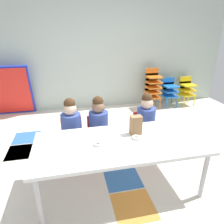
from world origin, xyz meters
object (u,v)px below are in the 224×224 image
(kid_chair_blue_stack, at_px, (169,90))
(donut_powdered_loose, at_px, (136,137))
(paper_plate_center_table, at_px, (72,145))
(donut_powdered_on_plate, at_px, (98,144))
(seated_child_near_camera, at_px, (71,125))
(craft_table, at_px, (120,145))
(kid_chair_yellow_stack, at_px, (187,89))
(seated_child_far_right, at_px, (146,118))
(seated_child_middle_seat, at_px, (99,122))
(kid_chair_orange_stack, at_px, (153,86))
(paper_plate_near_edge, at_px, (98,145))
(folded_activity_table, at_px, (9,91))
(paper_bag_brown, at_px, (136,125))

(kid_chair_blue_stack, distance_m, donut_powdered_loose, 2.95)
(paper_plate_center_table, distance_m, donut_powdered_on_plate, 0.28)
(seated_child_near_camera, distance_m, donut_powdered_loose, 0.93)
(craft_table, distance_m, seated_child_near_camera, 0.82)
(kid_chair_yellow_stack, distance_m, paper_plate_center_table, 3.73)
(seated_child_far_right, bearing_deg, kid_chair_blue_stack, 53.82)
(seated_child_middle_seat, distance_m, kid_chair_orange_stack, 2.39)
(donut_powdered_on_plate, bearing_deg, paper_plate_center_table, 165.59)
(kid_chair_yellow_stack, bearing_deg, donut_powdered_loose, -131.54)
(kid_chair_yellow_stack, relative_size, paper_plate_near_edge, 3.78)
(seated_child_near_camera, bearing_deg, kid_chair_yellow_stack, 32.41)
(craft_table, xyz_separation_m, kid_chair_yellow_stack, (2.33, 2.44, -0.16))
(kid_chair_orange_stack, bearing_deg, craft_table, -120.31)
(kid_chair_blue_stack, distance_m, kid_chair_yellow_stack, 0.47)
(seated_child_far_right, height_order, kid_chair_yellow_stack, seated_child_far_right)
(craft_table, height_order, donut_powdered_loose, donut_powdered_loose)
(kid_chair_yellow_stack, height_order, folded_activity_table, folded_activity_table)
(paper_plate_near_edge, relative_size, donut_powdered_loose, 1.73)
(kid_chair_orange_stack, distance_m, paper_plate_near_edge, 2.99)
(paper_plate_near_edge, bearing_deg, donut_powdered_on_plate, 0.00)
(folded_activity_table, distance_m, paper_plate_near_edge, 3.03)
(kid_chair_blue_stack, bearing_deg, folded_activity_table, 177.31)
(seated_child_middle_seat, xyz_separation_m, paper_bag_brown, (0.36, -0.50, 0.16))
(seated_child_near_camera, height_order, donut_powdered_on_plate, seated_child_near_camera)
(craft_table, height_order, seated_child_far_right, seated_child_far_right)
(seated_child_far_right, distance_m, kid_chair_yellow_stack, 2.54)
(kid_chair_blue_stack, bearing_deg, donut_powdered_loose, -124.73)
(craft_table, distance_m, folded_activity_table, 3.14)
(craft_table, relative_size, kid_chair_orange_stack, 1.99)
(seated_child_near_camera, relative_size, donut_powdered_on_plate, 9.01)
(kid_chair_orange_stack, bearing_deg, kid_chair_yellow_stack, -0.05)
(donut_powdered_loose, bearing_deg, paper_plate_center_table, 179.28)
(paper_plate_center_table, bearing_deg, kid_chair_yellow_stack, 40.25)
(paper_plate_center_table, bearing_deg, seated_child_middle_seat, 58.33)
(seated_child_far_right, relative_size, paper_plate_near_edge, 5.10)
(seated_child_middle_seat, height_order, kid_chair_blue_stack, seated_child_middle_seat)
(seated_child_middle_seat, xyz_separation_m, donut_powdered_loose, (0.33, -0.62, 0.06))
(donut_powdered_on_plate, relative_size, donut_powdered_loose, 0.98)
(donut_powdered_loose, bearing_deg, kid_chair_orange_stack, 62.90)
(seated_child_near_camera, xyz_separation_m, kid_chair_yellow_stack, (2.84, 1.80, -0.16))
(donut_powdered_on_plate, distance_m, donut_powdered_loose, 0.44)
(donut_powdered_on_plate, bearing_deg, folded_activity_table, 119.33)
(kid_chair_orange_stack, bearing_deg, donut_powdered_loose, -117.10)
(folded_activity_table, distance_m, paper_plate_center_table, 2.85)
(seated_child_far_right, bearing_deg, seated_child_middle_seat, 180.00)
(kid_chair_orange_stack, bearing_deg, seated_child_middle_seat, -131.00)
(seated_child_near_camera, relative_size, kid_chair_yellow_stack, 1.35)
(seated_child_near_camera, bearing_deg, folded_activity_table, 121.92)
(folded_activity_table, xyz_separation_m, donut_powdered_loose, (1.92, -2.59, 0.08))
(kid_chair_orange_stack, distance_m, paper_plate_center_table, 3.09)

